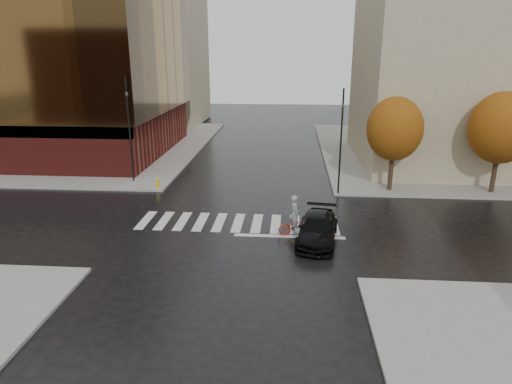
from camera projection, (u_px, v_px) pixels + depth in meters
ground at (237, 226)px, 26.09m from camera, size 120.00×120.00×0.00m
sidewalk_nw at (61, 145)px, 47.59m from camera, size 30.00×30.00×0.15m
sidewalk_ne at (476, 152)px, 44.48m from camera, size 30.00×30.00×0.15m
crosswalk at (238, 223)px, 26.57m from camera, size 12.00×3.00×0.01m
office_glass at (24, 65)px, 42.34m from camera, size 27.00×19.00×16.00m
building_ne_tan at (460, 55)px, 38.25m from camera, size 16.00×16.00×18.00m
building_nw_far at (147, 45)px, 59.41m from camera, size 14.00×12.00×20.00m
tree_ne_a at (395, 129)px, 31.05m from camera, size 3.80×3.80×6.50m
tree_ne_b at (501, 128)px, 30.48m from camera, size 4.20×4.20×6.89m
sedan at (318, 229)px, 23.84m from camera, size 2.60×5.03×1.40m
cyclist at (296, 221)px, 24.67m from camera, size 2.09×1.19×2.25m
traffic_light_nw at (129, 123)px, 33.14m from camera, size 0.22×0.19×7.66m
traffic_light_ne at (341, 135)px, 30.36m from camera, size 0.18×0.20×7.11m
fire_hydrant at (157, 183)px, 32.59m from camera, size 0.26×0.26×0.72m
manhole at (296, 242)px, 23.94m from camera, size 0.75×0.75×0.01m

